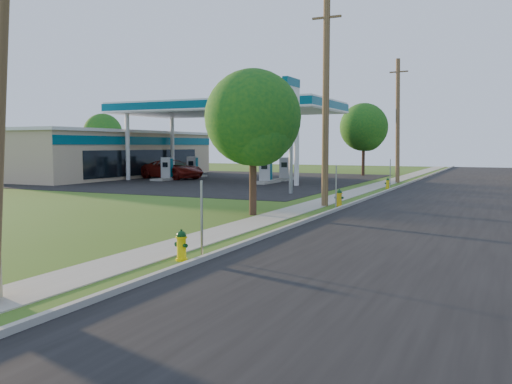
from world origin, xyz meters
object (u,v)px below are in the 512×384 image
tree_lot (365,129)px  hydrant_far (388,183)px  fuel_pump_ne (266,174)px  fuel_pump_sw (193,170)px  tree_verge (254,121)px  price_pylon (291,102)px  fuel_pump_nw (167,172)px  utility_pole_mid (326,101)px  tree_back (103,134)px  hydrant_near (181,245)px  hydrant_mid (339,198)px  car_red (173,169)px  utility_pole_far (398,121)px  fuel_pump_se (285,172)px

tree_lot → hydrant_far: bearing=-70.5°
fuel_pump_ne → tree_lot: (4.19, 13.71, 3.74)m
fuel_pump_sw → tree_verge: bearing=-52.8°
price_pylon → fuel_pump_nw: bearing=151.8°
utility_pole_mid → tree_back: bearing=145.6°
utility_pole_mid → fuel_pump_ne: bearing=124.4°
fuel_pump_sw → hydrant_far: size_ratio=4.31×
hydrant_near → tree_verge: bearing=103.7°
fuel_pump_nw → tree_verge: size_ratio=0.53×
fuel_pump_sw → hydrant_near: bearing=-58.7°
price_pylon → hydrant_mid: (4.56, -5.32, -5.03)m
tree_back → car_red: 16.48m
fuel_pump_ne → price_pylon: 10.17m
utility_pole_mid → utility_pole_far: (0.00, 18.00, -0.15)m
hydrant_near → hydrant_far: hydrant_near is taller
tree_verge → fuel_pump_se: bearing=108.8°
fuel_pump_ne → price_pylon: bearing=-56.3°
utility_pole_far → price_pylon: utility_pole_far is taller
fuel_pump_nw → fuel_pump_se: bearing=24.0°
utility_pole_mid → tree_back: 39.63m
price_pylon → tree_verge: bearing=-77.0°
fuel_pump_sw → hydrant_near: (18.44, -30.29, -0.33)m
fuel_pump_sw → fuel_pump_se: size_ratio=1.00×
fuel_pump_nw → hydrant_mid: size_ratio=3.84×
utility_pole_mid → price_pylon: bearing=125.3°
utility_pole_mid → hydrant_near: 14.06m
fuel_pump_ne → fuel_pump_se: 4.00m
fuel_pump_se → hydrant_mid: 19.35m
hydrant_mid → price_pylon: bearing=130.6°
tree_back → hydrant_far: (33.30, -10.72, -3.75)m
fuel_pump_ne → tree_back: (-23.79, 9.38, 3.40)m
fuel_pump_nw → price_pylon: bearing=-28.2°
fuel_pump_nw → fuel_pump_se: same height
tree_back → utility_pole_mid: bearing=-34.4°
hydrant_mid → utility_pole_far: bearing=92.1°
fuel_pump_se → tree_verge: 22.90m
utility_pole_mid → fuel_pump_se: 19.65m
utility_pole_mid → hydrant_far: utility_pole_mid is taller
hydrant_far → utility_pole_far: bearing=95.5°
fuel_pump_ne → tree_back: size_ratio=0.50×
fuel_pump_nw → car_red: bearing=109.2°
utility_pole_mid → hydrant_mid: size_ratio=11.76×
utility_pole_mid → car_red: bearing=141.5°
utility_pole_mid → fuel_pump_sw: utility_pole_mid is taller
fuel_pump_ne → fuel_pump_se: same height
utility_pole_far → price_pylon: bearing=-107.3°
fuel_pump_se → hydrant_near: fuel_pump_se is taller
fuel_pump_nw → hydrant_mid: fuel_pump_nw is taller
hydrant_mid → car_red: car_red is taller
fuel_pump_ne → price_pylon: (5.00, -7.50, 4.71)m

